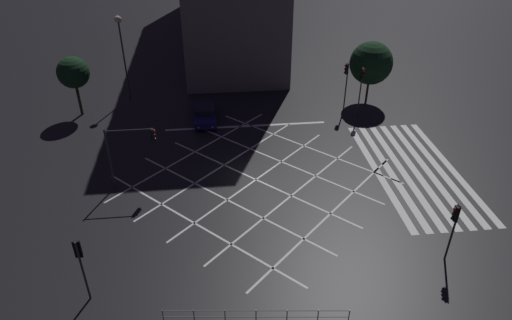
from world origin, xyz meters
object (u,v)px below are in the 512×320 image
Objects in this scene: traffic_light_sw_cross at (454,222)px; traffic_light_median_north at (133,144)px; traffic_light_nw_main at (80,258)px; traffic_light_se_main at (362,83)px; traffic_light_se_cross at (346,78)px; street_tree_far at (73,73)px; street_lamp_west at (120,35)px; street_tree_near at (371,63)px; waiting_car at (205,114)px.

traffic_light_median_north is at bearing -27.10° from traffic_light_sw_cross.
traffic_light_median_north is at bearing -8.25° from traffic_light_nw_main.
traffic_light_sw_cross is at bearing -1.48° from traffic_light_se_main.
street_tree_far reaches higher than traffic_light_se_cross.
street_lamp_west is (14.78, 2.42, 2.64)m from traffic_light_median_north.
street_lamp_west is (23.64, 19.74, 3.29)m from traffic_light_sw_cross.
traffic_light_sw_cross is 0.71× the size of street_tree_far.
traffic_light_se_cross is at bearing 30.12° from traffic_light_median_north.
traffic_light_se_main is at bearing -97.15° from street_tree_far.
traffic_light_se_cross is 0.58× the size of street_lamp_west.
street_lamp_west is (24.28, 1.05, 3.27)m from traffic_light_nw_main.
traffic_light_se_cross is at bearing 124.17° from street_tree_near.
traffic_light_nw_main is at bearing 46.67° from traffic_light_se_cross.
street_tree_far is (20.45, 23.48, 1.22)m from traffic_light_sw_cross.
traffic_light_nw_main is 26.40m from traffic_light_se_cross.
street_tree_far is (-3.19, 3.74, -2.07)m from street_lamp_west.
traffic_light_se_main is 1.20× the size of traffic_light_sw_cross.
street_lamp_west is 1.46× the size of street_tree_far.
street_tree_near reaches higher than street_tree_far.
traffic_light_median_north is 10.76m from waiting_car.
traffic_light_nw_main is 0.49× the size of street_lamp_west.
street_tree_far reaches higher than traffic_light_se_main.
traffic_light_sw_cross is 0.48× the size of street_lamp_west.
street_tree_near is 25.65m from street_tree_far.
street_tree_near is (21.07, -20.86, 1.03)m from traffic_light_nw_main.
street_lamp_west reaches higher than traffic_light_se_main.
traffic_light_se_cross is 1.01× the size of traffic_light_median_north.
traffic_light_sw_cross is (-17.45, 0.45, -0.51)m from traffic_light_se_main.
traffic_light_sw_cross is at bearing -27.10° from traffic_light_median_north.
waiting_car is at bearing 63.87° from traffic_light_median_north.
traffic_light_se_cross is (19.20, -18.11, 0.52)m from traffic_light_nw_main.
traffic_light_nw_main is 1.01× the size of traffic_light_sw_cross.
waiting_car is at bearing 1.71° from traffic_light_se_cross.
traffic_light_se_main reaches higher than waiting_car.
street_tree_near is at bearing -44.71° from traffic_light_nw_main.
traffic_light_se_cross is 1.01× the size of waiting_car.
traffic_light_se_cross is 12.43m from waiting_car.
traffic_light_sw_cross is (-8.86, -17.31, -0.65)m from traffic_light_median_north.
traffic_light_se_cross is (1.12, 1.03, 0.03)m from traffic_light_se_main.
traffic_light_se_cross is 1.21× the size of traffic_light_sw_cross.
waiting_car is (-0.36, 12.15, -2.60)m from traffic_light_se_cross.
street_lamp_west is at bearing -107.05° from traffic_light_se_main.
traffic_light_se_main is at bearing -107.05° from street_lamp_west.
waiting_car is at bearing -127.79° from street_lamp_west.
traffic_light_se_main is 21.30m from street_lamp_west.
street_lamp_west is 10.36m from waiting_car.
traffic_light_se_cross is at bearing -104.83° from street_lamp_west.
traffic_light_se_cross reaches higher than traffic_light_median_north.
traffic_light_se_main reaches higher than traffic_light_sw_cross.
street_tree_far is at bearing 118.00° from traffic_light_median_north.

